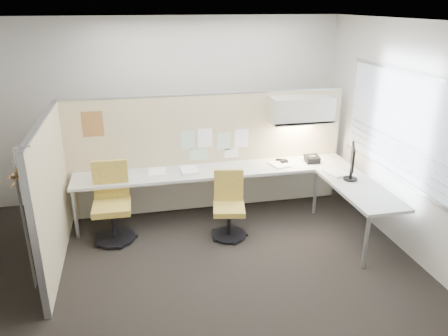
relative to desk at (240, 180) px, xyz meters
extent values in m
cube|color=black|center=(-0.93, -1.13, -0.61)|extent=(5.50, 4.50, 0.01)
cube|color=white|center=(-0.93, -1.13, 2.20)|extent=(5.50, 4.50, 0.01)
cube|color=beige|center=(-0.93, 1.12, 0.80)|extent=(5.50, 0.02, 2.80)
cube|color=beige|center=(-0.93, -3.38, 0.80)|extent=(5.50, 0.02, 2.80)
cube|color=beige|center=(1.82, -1.13, 0.80)|extent=(0.02, 4.50, 2.80)
cube|color=#9CABB5|center=(1.79, -1.13, 0.95)|extent=(0.01, 2.80, 1.30)
cube|color=beige|center=(-0.38, 0.47, 0.27)|extent=(4.10, 0.06, 1.75)
cube|color=beige|center=(-2.43, -0.63, 0.27)|extent=(0.06, 2.20, 1.75)
cube|color=beige|center=(-0.33, 0.14, 0.11)|extent=(4.00, 0.60, 0.04)
cube|color=beige|center=(1.37, -0.89, 0.11)|extent=(0.60, 1.47, 0.04)
cube|color=beige|center=(-0.33, 0.41, -0.26)|extent=(3.90, 0.02, 0.64)
cylinder|color=#A5A8AA|center=(-2.28, -0.11, -0.26)|extent=(0.05, 0.05, 0.69)
cylinder|color=#A5A8AA|center=(1.12, -1.58, -0.26)|extent=(0.05, 0.05, 0.69)
cylinder|color=#A5A8AA|center=(1.12, -0.11, -0.26)|extent=(0.05, 0.05, 0.69)
cube|color=beige|center=(0.97, 0.26, 0.91)|extent=(0.90, 0.36, 0.38)
cube|color=#FFEABF|center=(0.97, 0.26, 0.70)|extent=(0.60, 0.06, 0.02)
cube|color=#8CBF8C|center=(-0.68, 0.44, 0.50)|extent=(0.21, 0.00, 0.28)
cube|color=white|center=(-0.43, 0.44, 0.52)|extent=(0.21, 0.00, 0.28)
cube|color=#8CBF8C|center=(-0.15, 0.44, 0.45)|extent=(0.21, 0.00, 0.28)
cube|color=white|center=(0.12, 0.44, 0.48)|extent=(0.21, 0.00, 0.28)
cube|color=#8CBF8C|center=(-0.53, 0.44, 0.28)|extent=(0.28, 0.00, 0.18)
cube|color=white|center=(-0.03, 0.44, 0.26)|extent=(0.21, 0.00, 0.14)
cube|color=orange|center=(-1.98, 0.44, 0.82)|extent=(0.28, 0.00, 0.35)
cylinder|color=black|center=(-1.80, -0.28, -0.57)|extent=(0.55, 0.55, 0.03)
cylinder|color=black|center=(-1.80, -0.28, -0.36)|extent=(0.06, 0.06, 0.42)
cube|color=#F0CF59|center=(-1.80, -0.28, -0.12)|extent=(0.49, 0.49, 0.08)
cube|color=#F0CF59|center=(-1.79, -0.05, 0.18)|extent=(0.46, 0.08, 0.52)
cylinder|color=black|center=(-0.29, -0.52, -0.58)|extent=(0.47, 0.47, 0.03)
cylinder|color=black|center=(-0.29, -0.52, -0.40)|extent=(0.05, 0.05, 0.36)
cube|color=#F0CF59|center=(-0.29, -0.52, -0.19)|extent=(0.48, 0.48, 0.07)
cube|color=#F0CF59|center=(-0.25, -0.32, 0.07)|extent=(0.40, 0.13, 0.45)
cylinder|color=black|center=(1.37, -0.62, 0.14)|extent=(0.19, 0.19, 0.02)
cylinder|color=black|center=(1.37, -0.62, 0.22)|extent=(0.04, 0.04, 0.17)
cube|color=black|center=(1.37, -0.62, 0.46)|extent=(0.22, 0.42, 0.30)
cube|color=black|center=(1.37, -0.62, 0.46)|extent=(0.18, 0.37, 0.26)
cube|color=black|center=(1.14, 0.13, 0.18)|extent=(0.21, 0.20, 0.12)
cylinder|color=black|center=(1.05, 0.15, 0.21)|extent=(0.04, 0.17, 0.04)
cube|color=black|center=(0.68, 0.24, 0.15)|extent=(0.15, 0.08, 0.05)
cube|color=black|center=(0.71, 0.17, 0.16)|extent=(0.11, 0.09, 0.06)
cube|color=silver|center=(-2.43, -1.60, 1.17)|extent=(0.14, 0.02, 0.02)
cylinder|color=silver|center=(-2.50, -1.60, 1.09)|extent=(0.02, 0.02, 0.14)
cube|color=#AD7F4C|center=(-2.50, -1.60, 0.96)|extent=(0.02, 0.45, 0.12)
cube|color=#AD7F4C|center=(-2.53, -1.57, 0.92)|extent=(0.02, 0.45, 0.12)
cube|color=gray|center=(-2.51, -1.65, 0.31)|extent=(0.01, 0.07, 1.13)
cube|color=white|center=(-1.71, 0.09, 0.14)|extent=(0.28, 0.33, 0.03)
cube|color=white|center=(-1.17, 0.22, 0.14)|extent=(0.25, 0.32, 0.02)
cube|color=white|center=(-0.72, 0.12, 0.15)|extent=(0.24, 0.31, 0.05)
cube|color=white|center=(0.62, 0.12, 0.14)|extent=(0.29, 0.35, 0.02)
cube|color=white|center=(1.27, -0.37, 0.14)|extent=(0.30, 0.35, 0.02)
camera|label=1|loc=(-1.46, -5.58, 2.38)|focal=35.00mm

